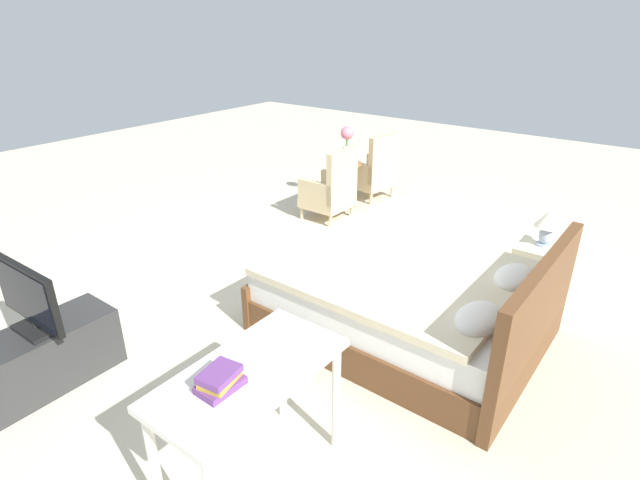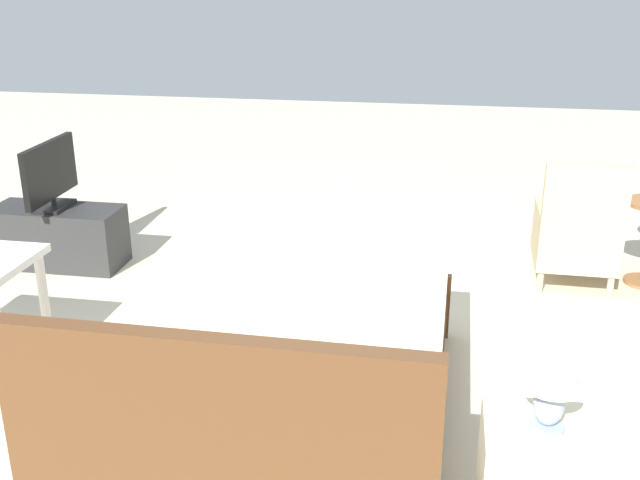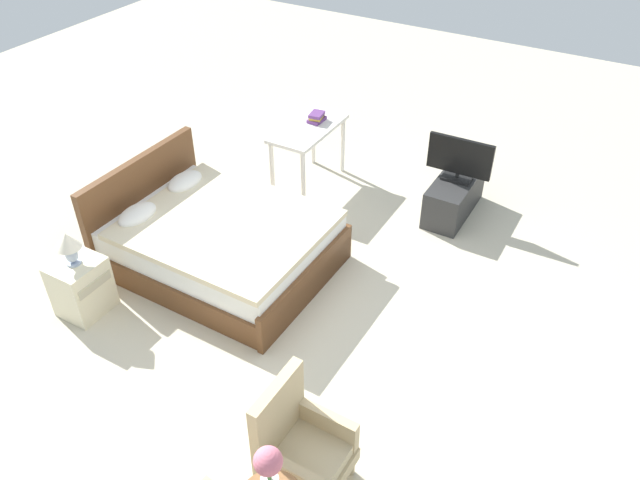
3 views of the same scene
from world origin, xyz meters
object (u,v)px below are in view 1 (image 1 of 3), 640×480
armchair_by_window_left (374,172)px  vanity_desk (250,388)px  side_table (346,179)px  table_lamp (548,223)px  tv_stand (45,357)px  tv_flatscreen (28,298)px  book_stack (220,380)px  bed (409,301)px  nightstand (538,273)px  flower_vase (347,141)px  armchair_by_window_right (331,191)px

armchair_by_window_left → vanity_desk: size_ratio=0.88×
side_table → table_lamp: 2.99m
side_table → vanity_desk: vanity_desk is taller
tv_stand → tv_flatscreen: 0.48m
side_table → armchair_by_window_left: bearing=166.5°
side_table → book_stack: (4.14, 2.09, 0.44)m
bed → book_stack: (1.96, -0.01, 0.52)m
book_stack → armchair_by_window_left: bearing=-157.0°
nightstand → vanity_desk: vanity_desk is taller
flower_vase → tv_stand: flower_vase is taller
bed → armchair_by_window_right: bed is taller
armchair_by_window_left → vanity_desk: (4.47, 1.98, 0.28)m
bed → nightstand: bed is taller
bed → side_table: 3.02m
side_table → tv_flatscreen: bearing=5.0°
side_table → tv_stand: (4.25, 0.37, -0.16)m
flower_vase → table_lamp: 2.96m
armchair_by_window_right → bed: bearing=50.0°
flower_vase → book_stack: bearing=26.8°
table_lamp → tv_flatscreen: bearing=-36.7°
armchair_by_window_right → nightstand: size_ratio=1.66×
armchair_by_window_left → side_table: armchair_by_window_left is taller
table_lamp → armchair_by_window_left: bearing=-119.9°
side_table → vanity_desk: 4.49m
bed → armchair_by_window_left: size_ratio=2.29×
tv_flatscreen → tv_stand: bearing=-178.8°
armchair_by_window_left → book_stack: armchair_by_window_left is taller
nightstand → tv_stand: bearing=-36.7°
flower_vase → table_lamp: bearing=69.8°
tv_stand → vanity_desk: 1.81m
vanity_desk → flower_vase: bearing=-152.0°
side_table → tv_stand: side_table is taller
bed → vanity_desk: 1.82m
nightstand → book_stack: bearing=-12.5°
book_stack → vanity_desk: bearing=176.1°
table_lamp → tv_stand: (3.23, -2.41, -0.55)m
table_lamp → tv_stand: 4.07m
flower_vase → tv_flatscreen: 4.28m
bed → book_stack: size_ratio=9.51×
table_lamp → vanity_desk: 3.02m
nightstand → armchair_by_window_right: bearing=-100.7°
tv_flatscreen → vanity_desk: size_ratio=0.69×
armchair_by_window_left → side_table: (0.51, -0.12, 0.01)m
table_lamp → nightstand: bearing=-90.0°
armchair_by_window_right → table_lamp: bearing=79.3°
table_lamp → tv_stand: size_ratio=0.34×
armchair_by_window_right → table_lamp: 2.73m
table_lamp → bed: bearing=-30.7°
flower_vase → book_stack: size_ratio=2.16×
vanity_desk → bed: bearing=-179.8°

